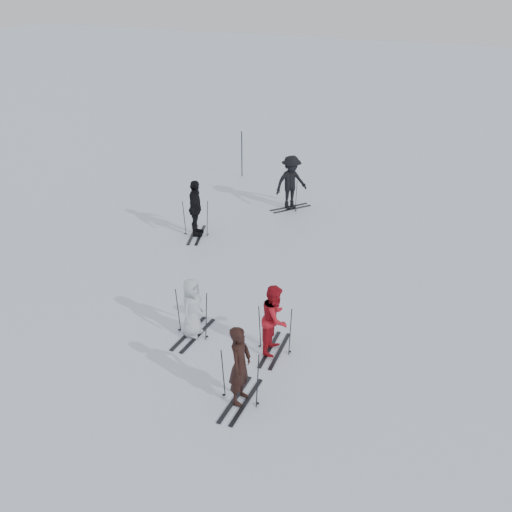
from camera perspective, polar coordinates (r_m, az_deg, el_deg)
The scene contains 12 objects.
ground at distance 17.63m, azimuth -1.38°, elevation -4.20°, with size 120.00×120.00×0.00m, color silver.
skier_near_dark at distance 13.54m, azimuth -1.43°, elevation -9.76°, with size 0.65×0.43×1.79m, color black.
skier_red at distance 15.18m, azimuth 1.70°, elevation -5.68°, with size 0.84×0.65×1.73m, color #AE131E.
skier_grey at distance 15.91m, azimuth -5.73°, elevation -4.67°, with size 0.74×0.48×1.52m, color silver.
skier_uphill_left at distance 21.57m, azimuth -5.41°, elevation 4.18°, with size 1.12×0.47×1.92m, color black.
skier_uphill_far at distance 23.92m, azimuth 3.14°, elevation 6.51°, with size 1.30×0.75×2.01m, color black.
skis_near_dark at distance 13.68m, azimuth -1.42°, elevation -10.65°, with size 0.93×1.75×1.28m, color black, non-canonical shape.
skis_red at distance 15.31m, azimuth 1.69°, elevation -6.47°, with size 0.90×1.69×1.23m, color black, non-canonical shape.
skis_grey at distance 15.97m, azimuth -5.71°, elevation -5.03°, with size 0.94×1.77×1.29m, color black, non-canonical shape.
skis_uphill_left at distance 21.69m, azimuth -5.38°, elevation 3.40°, with size 0.93×1.76×1.28m, color black, non-canonical shape.
skis_uphill_far at distance 24.05m, azimuth 3.11°, elevation 5.62°, with size 0.89×1.67×1.22m, color black, non-canonical shape.
piste_marker at distance 27.61m, azimuth -1.27°, elevation 9.05°, with size 0.04×0.04×1.96m, color black.
Camera 1 is at (6.87, -13.75, 8.65)m, focal length 45.00 mm.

